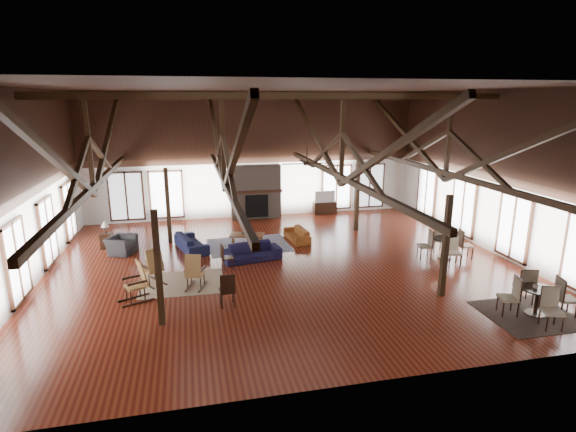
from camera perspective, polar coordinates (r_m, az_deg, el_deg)
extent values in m
plane|color=maroon|center=(15.89, -0.43, -6.21)|extent=(16.00, 16.00, 0.00)
cube|color=black|center=(14.85, -0.48, 15.97)|extent=(16.00, 14.00, 0.02)
cube|color=white|center=(21.91, -4.35, 7.64)|extent=(16.00, 0.02, 6.00)
cube|color=white|center=(8.56, 9.48, -3.64)|extent=(16.00, 0.02, 6.00)
cube|color=white|center=(15.54, -30.70, 2.74)|extent=(0.02, 14.00, 6.00)
cube|color=white|center=(18.48, 24.68, 5.04)|extent=(0.02, 14.00, 6.00)
cube|color=black|center=(14.85, -0.48, 15.00)|extent=(15.60, 0.18, 0.22)
cube|color=black|center=(15.03, -23.47, 3.44)|extent=(0.16, 13.70, 0.18)
cube|color=black|center=(14.85, -24.00, 8.55)|extent=(0.14, 0.14, 2.70)
cube|color=black|center=(18.30, -21.91, 9.28)|extent=(0.15, 7.07, 3.12)
cube|color=black|center=(11.47, -27.19, 6.12)|extent=(0.15, 7.07, 3.12)
cube|color=black|center=(14.79, -8.07, 4.35)|extent=(0.16, 13.70, 0.18)
cube|color=black|center=(14.62, -8.26, 9.56)|extent=(0.14, 0.14, 2.70)
cube|color=black|center=(18.11, -9.15, 10.08)|extent=(0.15, 7.07, 3.12)
cube|color=black|center=(11.16, -6.78, 7.43)|extent=(0.15, 7.07, 3.12)
cube|color=black|center=(15.61, 6.76, 4.93)|extent=(0.16, 13.70, 0.18)
cube|color=black|center=(15.45, 6.92, 9.87)|extent=(0.14, 0.14, 2.70)
cube|color=black|center=(18.78, 3.32, 10.40)|extent=(0.15, 7.07, 3.12)
cube|color=black|center=(12.23, 12.37, 7.82)|extent=(0.15, 7.07, 3.12)
cube|color=black|center=(17.34, 19.40, 5.17)|extent=(0.16, 13.70, 0.18)
cube|color=black|center=(17.19, 19.78, 9.61)|extent=(0.14, 0.14, 2.70)
cube|color=black|center=(20.24, 14.46, 10.28)|extent=(0.15, 7.07, 3.12)
cube|color=black|center=(14.37, 27.14, 7.54)|extent=(0.15, 7.07, 3.12)
cube|color=black|center=(11.80, -16.14, -6.46)|extent=(0.16, 0.16, 3.05)
cube|color=black|center=(13.76, 19.35, -3.69)|extent=(0.16, 0.16, 3.05)
cube|color=black|center=(18.51, -14.99, 1.24)|extent=(0.16, 0.16, 3.05)
cube|color=black|center=(19.81, 8.78, 2.43)|extent=(0.16, 0.16, 3.05)
cube|color=#6B5E52|center=(21.87, -4.14, 3.11)|extent=(2.40, 0.62, 2.60)
cube|color=black|center=(21.70, -3.98, 1.26)|extent=(1.10, 0.06, 1.10)
cube|color=black|center=(21.58, -4.03, 3.10)|extent=(2.50, 0.20, 0.12)
cylinder|color=black|center=(14.09, 2.41, 8.08)|extent=(0.04, 0.04, 0.70)
cylinder|color=black|center=(14.13, 2.40, 6.67)|extent=(0.20, 0.20, 0.10)
cube|color=black|center=(14.25, 4.16, 6.71)|extent=(0.70, 0.12, 0.02)
cube|color=black|center=(14.56, 1.94, 6.91)|extent=(0.12, 0.70, 0.02)
cube|color=black|center=(14.02, 0.61, 6.62)|extent=(0.70, 0.12, 0.02)
cube|color=black|center=(13.70, 2.88, 6.41)|extent=(0.12, 0.70, 0.02)
imported|color=#151233|center=(16.31, -4.58, -4.58)|extent=(2.17, 1.16, 0.60)
imported|color=#131736|center=(17.74, -12.18, -3.29)|extent=(2.18, 1.34, 0.60)
imported|color=brown|center=(18.52, 1.14, -2.34)|extent=(1.76, 0.81, 0.50)
cube|color=brown|center=(17.74, -5.22, -2.40)|extent=(1.45, 0.99, 0.06)
cube|color=brown|center=(17.56, -6.90, -3.50)|extent=(0.06, 0.06, 0.44)
cube|color=brown|center=(17.97, -7.05, -3.07)|extent=(0.06, 0.06, 0.44)
cube|color=brown|center=(17.69, -3.33, -3.27)|extent=(0.06, 0.06, 0.44)
cube|color=brown|center=(18.10, -3.56, -2.86)|extent=(0.06, 0.06, 0.44)
imported|color=#B2B2B2|center=(17.67, -5.59, -2.02)|extent=(0.22, 0.22, 0.21)
imported|color=#29282B|center=(18.06, -20.38, -3.47)|extent=(1.28, 1.21, 0.66)
cube|color=black|center=(18.98, -22.05, -2.90)|extent=(0.43, 0.43, 0.57)
cylinder|color=black|center=(18.85, -22.18, -1.58)|extent=(0.08, 0.08, 0.34)
cone|color=#F6E8CF|center=(18.80, -22.25, -0.91)|extent=(0.30, 0.30, 0.25)
cube|color=olive|center=(14.82, -16.94, -6.56)|extent=(0.72, 0.71, 0.05)
cube|color=olive|center=(14.49, -16.56, -5.48)|extent=(0.55, 0.46, 0.76)
cube|color=black|center=(14.88, -17.54, -8.31)|extent=(0.57, 0.80, 0.05)
cube|color=black|center=(15.07, -16.09, -7.89)|extent=(0.57, 0.80, 0.05)
cube|color=olive|center=(14.22, -11.66, -7.23)|extent=(0.62, 0.61, 0.05)
cube|color=olive|center=(13.89, -12.01, -6.26)|extent=(0.53, 0.34, 0.72)
cube|color=black|center=(14.43, -12.37, -8.68)|extent=(0.32, 0.85, 0.05)
cube|color=black|center=(14.31, -10.78, -8.80)|extent=(0.32, 0.85, 0.05)
cube|color=olive|center=(13.73, -18.87, -8.45)|extent=(0.67, 0.68, 0.05)
cube|color=olive|center=(13.66, -18.03, -6.88)|extent=(0.39, 0.56, 0.75)
cube|color=black|center=(13.70, -18.44, -10.41)|extent=(0.87, 0.42, 0.05)
cube|color=black|center=(14.09, -19.00, -9.76)|extent=(0.87, 0.42, 0.05)
cube|color=black|center=(15.50, -7.72, -5.29)|extent=(0.43, 0.43, 0.05)
cube|color=black|center=(15.39, -8.37, -4.51)|extent=(0.09, 0.38, 0.50)
cylinder|color=black|center=(15.57, -7.69, -5.99)|extent=(0.03, 0.03, 0.41)
cube|color=black|center=(12.86, -7.73, -9.36)|extent=(0.44, 0.44, 0.05)
cube|color=black|center=(12.58, -7.65, -8.57)|extent=(0.43, 0.06, 0.56)
cylinder|color=black|center=(12.95, -7.69, -10.28)|extent=(0.03, 0.03, 0.45)
cylinder|color=black|center=(13.86, 29.22, -8.10)|extent=(0.87, 0.87, 0.04)
cylinder|color=black|center=(13.99, 29.04, -9.47)|extent=(0.10, 0.10, 0.72)
cylinder|color=black|center=(14.13, 28.86, -10.81)|extent=(0.52, 0.52, 0.04)
cylinder|color=black|center=(17.29, 19.42, -2.75)|extent=(0.87, 0.87, 0.04)
cylinder|color=black|center=(17.40, 19.32, -3.87)|extent=(0.10, 0.10, 0.72)
cylinder|color=black|center=(17.51, 19.22, -4.98)|extent=(0.52, 0.52, 0.04)
imported|color=#B2B2B2|center=(13.79, 28.93, -7.84)|extent=(0.17, 0.17, 0.10)
imported|color=#B2B2B2|center=(17.29, 19.53, -2.54)|extent=(0.14, 0.14, 0.09)
cube|color=black|center=(22.93, 4.69, 1.06)|extent=(1.17, 0.44, 0.59)
imported|color=#B2B2B2|center=(22.79, 4.63, 2.50)|extent=(1.04, 0.16, 0.60)
cube|color=tan|center=(14.76, -13.25, -8.29)|extent=(2.62, 2.09, 0.01)
cube|color=#1B1C4C|center=(18.02, -5.02, -3.69)|extent=(3.23, 2.48, 0.01)
cube|color=black|center=(14.03, 28.27, -10.97)|extent=(2.40, 2.18, 0.01)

